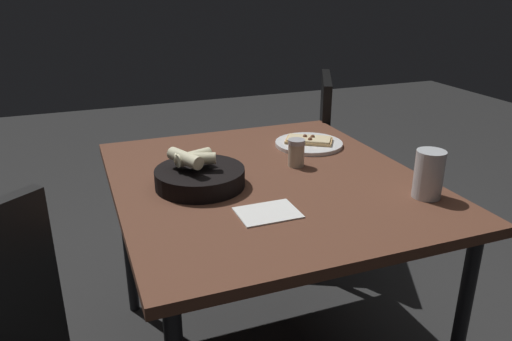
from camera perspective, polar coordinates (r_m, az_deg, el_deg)
name	(u,v)px	position (r m, az deg, el deg)	size (l,w,h in m)	color
dining_table	(267,195)	(1.56, 1.26, -2.88)	(0.92, 1.05, 0.71)	brown
pizza_plate	(309,143)	(1.83, 6.11, 3.18)	(0.25, 0.25, 0.04)	white
bread_basket	(199,176)	(1.47, -6.64, -0.58)	(0.27, 0.27, 0.12)	black
beer_glass	(428,177)	(1.46, 19.26, -0.72)	(0.08, 0.08, 0.14)	silver
pepper_shaker	(296,154)	(1.62, 4.66, 1.88)	(0.06, 0.06, 0.09)	#BFB299
napkin	(268,213)	(1.30, 1.36, -4.88)	(0.16, 0.12, 0.00)	white
chair_near	(298,152)	(2.40, 4.88, 2.14)	(0.59, 0.59, 0.87)	black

